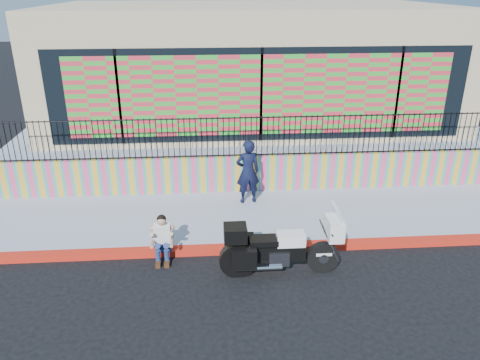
{
  "coord_description": "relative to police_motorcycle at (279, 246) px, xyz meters",
  "views": [
    {
      "loc": [
        -1.66,
        -9.66,
        5.97
      ],
      "look_at": [
        -0.86,
        1.2,
        1.36
      ],
      "focal_mm": 35.0,
      "sensor_mm": 36.0,
      "label": 1
    }
  ],
  "objects": [
    {
      "name": "storefront_building",
      "position": [
        0.17,
        9.1,
        2.57
      ],
      "size": [
        14.0,
        8.06,
        4.0
      ],
      "color": "#CAB187",
      "rests_on": "elevated_platform"
    },
    {
      "name": "mural_wall",
      "position": [
        0.17,
        4.22,
        0.02
      ],
      "size": [
        16.0,
        0.2,
        1.1
      ],
      "primitive_type": "cube",
      "color": "#FF437D",
      "rests_on": "sidewalk"
    },
    {
      "name": "seated_man",
      "position": [
        -2.58,
        0.76,
        -0.23
      ],
      "size": [
        0.54,
        0.71,
        1.06
      ],
      "color": "navy",
      "rests_on": "ground"
    },
    {
      "name": "elevated_platform",
      "position": [
        0.17,
        9.32,
        -0.06
      ],
      "size": [
        16.0,
        10.0,
        1.25
      ],
      "primitive_type": "cube",
      "color": "#979EB6",
      "rests_on": "ground"
    },
    {
      "name": "sidewalk",
      "position": [
        0.17,
        2.62,
        -0.61
      ],
      "size": [
        16.0,
        3.0,
        0.15
      ],
      "primitive_type": "cube",
      "color": "#979EB6",
      "rests_on": "ground"
    },
    {
      "name": "metal_fence",
      "position": [
        0.17,
        4.22,
        1.17
      ],
      "size": [
        15.8,
        0.04,
        1.2
      ],
      "primitive_type": null,
      "color": "black",
      "rests_on": "mural_wall"
    },
    {
      "name": "ground",
      "position": [
        0.17,
        0.97,
        -0.68
      ],
      "size": [
        90.0,
        90.0,
        0.0
      ],
      "primitive_type": "plane",
      "color": "black",
      "rests_on": "ground"
    },
    {
      "name": "red_curb",
      "position": [
        0.17,
        0.97,
        -0.61
      ],
      "size": [
        16.0,
        0.3,
        0.15
      ],
      "primitive_type": "cube",
      "color": "red",
      "rests_on": "ground"
    },
    {
      "name": "police_officer",
      "position": [
        -0.37,
        3.41,
        0.4
      ],
      "size": [
        0.74,
        0.55,
        1.86
      ],
      "primitive_type": "imported",
      "rotation": [
        0.0,
        0.0,
        3.3
      ],
      "color": "black",
      "rests_on": "sidewalk"
    },
    {
      "name": "police_motorcycle",
      "position": [
        0.0,
        0.0,
        0.0
      ],
      "size": [
        2.62,
        0.87,
        1.63
      ],
      "color": "black",
      "rests_on": "ground"
    }
  ]
}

